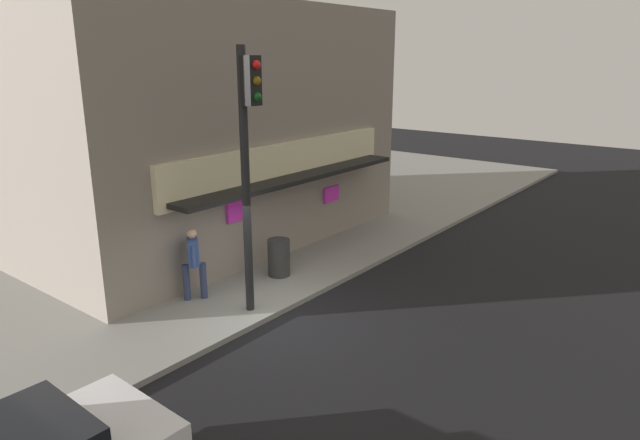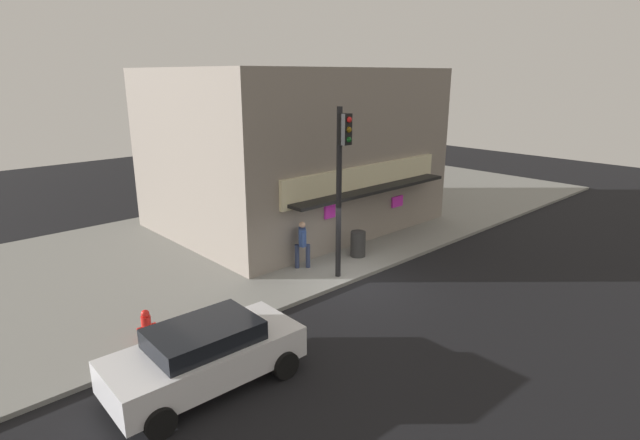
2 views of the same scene
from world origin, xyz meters
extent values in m
plane|color=black|center=(0.00, 0.00, 0.00)|extent=(61.53, 61.53, 0.00)
cube|color=gray|center=(0.00, 6.03, 0.06)|extent=(41.02, 12.07, 0.12)
cube|color=gray|center=(3.01, 6.60, 3.51)|extent=(11.09, 8.49, 6.77)
cube|color=beige|center=(3.01, 2.27, 2.74)|extent=(8.43, 0.16, 1.07)
cube|color=black|center=(3.01, 1.92, 2.37)|extent=(7.98, 0.90, 0.12)
cube|color=#E533CC|center=(1.11, 2.29, 1.82)|extent=(0.51, 0.08, 0.58)
cube|color=#E533CC|center=(5.06, 2.29, 1.49)|extent=(0.67, 0.08, 0.46)
cylinder|color=black|center=(-0.17, 0.57, 2.92)|extent=(0.18, 0.18, 5.58)
cube|color=black|center=(-0.17, 0.32, 5.03)|extent=(0.32, 0.28, 0.95)
sphere|color=red|center=(-0.17, 0.17, 5.33)|extent=(0.18, 0.18, 0.18)
sphere|color=brown|center=(-0.17, 0.17, 5.03)|extent=(0.18, 0.18, 0.18)
sphere|color=#0F4C19|center=(-0.17, 0.17, 4.73)|extent=(0.18, 0.18, 0.18)
cylinder|color=red|center=(-6.71, 0.87, 0.46)|extent=(0.24, 0.24, 0.68)
sphere|color=red|center=(-6.71, 0.87, 0.87)|extent=(0.21, 0.21, 0.21)
cylinder|color=red|center=(-6.90, 0.87, 0.50)|extent=(0.12, 0.10, 0.10)
cylinder|color=red|center=(-6.53, 0.87, 0.50)|extent=(0.12, 0.10, 0.10)
cylinder|color=#2D2D2D|center=(1.73, 1.43, 0.60)|extent=(0.56, 0.56, 0.94)
cylinder|color=navy|center=(-0.39, 1.84, 0.55)|extent=(0.22, 0.22, 0.85)
cylinder|color=navy|center=(-0.70, 2.06, 0.55)|extent=(0.22, 0.22, 0.85)
cube|color=#334C8C|center=(-0.54, 1.95, 1.26)|extent=(0.48, 0.53, 0.58)
sphere|color=tan|center=(-0.54, 1.95, 1.69)|extent=(0.22, 0.22, 0.22)
cylinder|color=#334C8C|center=(-0.39, 2.16, 1.23)|extent=(0.14, 0.14, 0.52)
cylinder|color=#334C8C|center=(-0.70, 1.74, 1.23)|extent=(0.14, 0.14, 0.52)
cube|color=silver|center=(-6.51, -1.69, 0.69)|extent=(4.30, 1.93, 0.73)
cube|color=black|center=(-6.51, -1.69, 1.27)|extent=(2.34, 1.59, 0.43)
cylinder|color=black|center=(-4.99, -0.83, 0.32)|extent=(0.65, 0.24, 0.64)
cylinder|color=black|center=(-5.05, -2.64, 0.32)|extent=(0.65, 0.24, 0.64)
cylinder|color=black|center=(-7.97, -0.74, 0.32)|extent=(0.65, 0.24, 0.64)
cylinder|color=black|center=(-8.02, -2.56, 0.32)|extent=(0.65, 0.24, 0.64)
camera|label=1|loc=(-8.21, -7.72, 5.49)|focal=31.79mm
camera|label=2|loc=(-11.23, -10.47, 6.67)|focal=28.06mm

